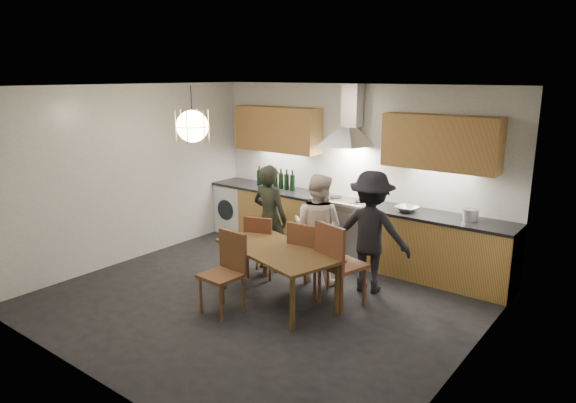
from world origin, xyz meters
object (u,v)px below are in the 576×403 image
Objects in this scene: chair_back_left at (261,242)px; stock_pot at (470,215)px; dining_table at (277,255)px; wine_bottles at (275,178)px; person_left at (270,218)px; person_right at (371,232)px; mixing_bowl at (407,209)px; chair_front at (227,267)px; person_mid at (318,228)px.

stock_pot is at bearing -167.23° from chair_back_left.
wine_bottles is at bearing 144.33° from dining_table.
person_left is 1.50m from person_right.
wine_bottles is (-0.79, 1.11, 0.30)m from person_left.
mixing_bowl is (0.11, 0.81, 0.15)m from person_right.
person_right reaches higher than mixing_bowl.
person_left is 0.97× the size of person_right.
chair_back_left is 0.93× the size of chair_front.
mixing_bowl is (0.85, 1.79, 0.34)m from dining_table.
dining_table is 1.15× the size of person_left.
dining_table is 0.79m from chair_back_left.
person_left is at bearing -54.59° from wine_bottles.
chair_back_left is 4.40× the size of stock_pot.
chair_front is 0.61× the size of person_right.
mixing_bowl is at bearing 66.44° from chair_front.
mixing_bowl reaches higher than chair_front.
chair_front is at bearing 89.50° from chair_back_left.
person_left is 1.91m from mixing_bowl.
dining_table is 1.11× the size of person_right.
stock_pot is (2.43, 1.11, 0.21)m from person_left.
chair_front is 3.12× the size of mixing_bowl.
dining_table is at bearing 83.60° from person_mid.
wine_bottles is at bearing -56.05° from person_left.
person_right is (1.49, 0.21, 0.03)m from person_left.
person_left is at bearing -147.50° from mixing_bowl.
person_right is 2.01× the size of wine_bottles.
person_left reaches higher than stock_pot.
wine_bottles reaches higher than stock_pot.
chair_front is at bearing -103.79° from dining_table.
stock_pot is at bearing -156.93° from person_left.
mixing_bowl is (0.85, 0.93, 0.20)m from person_mid.
wine_bottles is (-1.55, 1.02, 0.33)m from person_mid.
person_mid is at bearing -174.64° from person_left.
dining_table is 2.02m from mixing_bowl.
stock_pot is 0.26× the size of wine_bottles.
person_left is 1.40m from wine_bottles.
mixing_bowl is (1.60, 1.02, 0.18)m from person_left.
person_mid is 1.88m from wine_bottles.
dining_table is 5.75× the size of mixing_bowl.
chair_front is at bearing -63.31° from wine_bottles.
person_mid is 1.98m from stock_pot.
chair_back_left is 1.06m from chair_front.
chair_front is 4.74× the size of stock_pot.
person_mid is 7.33× the size of stock_pot.
person_mid is at bearing 80.20° from chair_front.
dining_table is at bearing 63.78° from chair_front.
person_mid is at bearing -4.45° from person_right.
wine_bottles is at bearing -39.36° from person_mid.
chair_front reaches higher than dining_table.
chair_back_left is at bearing -138.01° from mixing_bowl.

